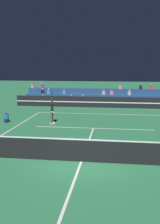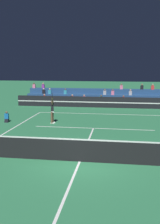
% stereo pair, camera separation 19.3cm
% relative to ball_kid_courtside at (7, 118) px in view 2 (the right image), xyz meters
% --- Properties ---
extents(ground_plane, '(120.00, 120.00, 0.00)m').
position_rel_ball_kid_courtside_xyz_m(ground_plane, '(6.74, -7.41, -0.33)').
color(ground_plane, '#2D7A4C').
extents(court_lines, '(11.10, 23.90, 0.01)m').
position_rel_ball_kid_courtside_xyz_m(court_lines, '(6.74, -7.41, -0.33)').
color(court_lines, white).
rests_on(court_lines, ground).
extents(tennis_net, '(12.00, 0.10, 1.10)m').
position_rel_ball_kid_courtside_xyz_m(tennis_net, '(6.74, -7.41, 0.21)').
color(tennis_net, slate).
rests_on(tennis_net, ground).
extents(sponsor_banner_wall, '(18.00, 0.26, 1.10)m').
position_rel_ball_kid_courtside_xyz_m(sponsor_banner_wall, '(6.74, 8.16, 0.22)').
color(sponsor_banner_wall, black).
rests_on(sponsor_banner_wall, ground).
extents(bleacher_stand, '(17.28, 2.85, 2.28)m').
position_rel_ball_kid_courtside_xyz_m(bleacher_stand, '(6.74, 10.70, 0.32)').
color(bleacher_stand, navy).
rests_on(bleacher_stand, ground).
extents(ball_kid_courtside, '(0.30, 0.36, 0.84)m').
position_rel_ball_kid_courtside_xyz_m(ball_kid_courtside, '(0.00, 0.00, 0.00)').
color(ball_kid_courtside, black).
rests_on(ball_kid_courtside, ground).
extents(tennis_player, '(0.38, 1.11, 2.44)m').
position_rel_ball_kid_courtside_xyz_m(tennis_player, '(3.55, 0.11, 0.65)').
color(tennis_player, brown).
rests_on(tennis_player, ground).
extents(tennis_ball, '(0.07, 0.07, 0.07)m').
position_rel_ball_kid_courtside_xyz_m(tennis_ball, '(8.33, -6.27, -0.30)').
color(tennis_ball, '#C6DB33').
rests_on(tennis_ball, ground).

